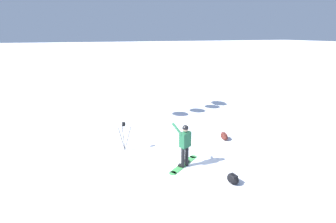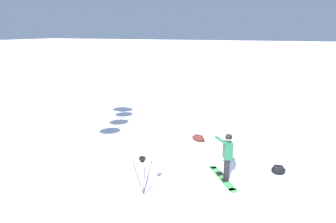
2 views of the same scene
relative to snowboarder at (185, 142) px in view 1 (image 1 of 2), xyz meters
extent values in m
plane|color=white|center=(-0.16, 0.55, -1.02)|extent=(300.00, 300.00, 0.00)
cylinder|color=black|center=(-0.10, -0.05, -0.61)|extent=(0.14, 0.14, 0.81)
cylinder|color=black|center=(0.10, 0.04, -0.61)|extent=(0.14, 0.14, 0.81)
cube|color=#1E5938|center=(0.00, -0.01, 0.08)|extent=(0.47, 0.40, 0.58)
sphere|color=tan|center=(0.00, -0.01, 0.51)|extent=(0.22, 0.22, 0.22)
sphere|color=black|center=(0.00, -0.01, 0.54)|extent=(0.23, 0.23, 0.23)
cylinder|color=#1E5938|center=(-0.26, 0.15, 0.48)|extent=(0.29, 0.52, 0.40)
cylinder|color=#1E5938|center=(0.19, 0.05, 0.08)|extent=(0.09, 0.09, 0.58)
cube|color=#3F994C|center=(0.02, 0.12, -1.01)|extent=(1.45, 1.16, 0.02)
cylinder|color=#3F994C|center=(-0.62, -0.35, -1.01)|extent=(0.27, 0.27, 0.02)
cylinder|color=#3F994C|center=(0.67, 0.59, -1.01)|extent=(0.27, 0.27, 0.02)
cube|color=black|center=(-0.15, -0.01, -0.96)|extent=(0.23, 0.24, 0.08)
cube|color=black|center=(0.20, 0.25, -0.96)|extent=(0.23, 0.24, 0.08)
ellipsoid|color=black|center=(1.03, -1.69, -0.86)|extent=(0.39, 0.51, 0.33)
cube|color=black|center=(1.03, -1.69, -0.74)|extent=(0.23, 0.31, 0.08)
cylinder|color=#262628|center=(-1.84, 2.42, -0.46)|extent=(0.04, 0.36, 1.13)
cylinder|color=#262628|center=(-1.96, 2.15, -0.46)|extent=(0.29, 0.24, 1.13)
cylinder|color=#262628|center=(-1.70, 2.15, -0.46)|extent=(0.30, 0.24, 1.13)
cube|color=black|center=(-1.83, 2.25, 0.13)|extent=(0.10, 0.10, 0.06)
cube|color=black|center=(-1.83, 2.25, 0.21)|extent=(0.12, 0.16, 0.10)
ellipsoid|color=#4C1E19|center=(2.88, 1.77, -0.87)|extent=(0.44, 0.68, 0.31)
cube|color=brown|center=(2.88, 1.77, -0.76)|extent=(0.26, 0.41, 0.08)
camera|label=1|loc=(-3.86, -8.33, 3.89)|focal=28.36mm
camera|label=2|loc=(-8.39, -1.15, 3.89)|focal=28.74mm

